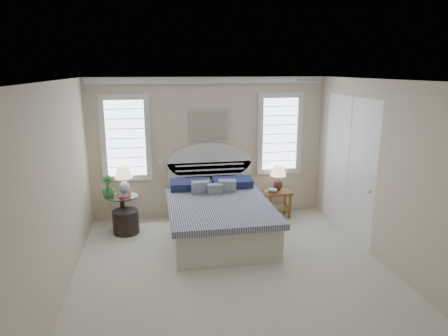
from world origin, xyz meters
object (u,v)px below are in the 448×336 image
side_table_left (123,209)px  lamp_left (124,177)px  nightstand_right (278,198)px  lamp_right (278,175)px  floor_pot (126,222)px  bed (218,214)px

side_table_left → lamp_left: size_ratio=1.24×
nightstand_right → lamp_right: 0.46m
lamp_left → floor_pot: bearing=-87.2°
floor_pot → lamp_left: 0.81m
nightstand_right → bed: bearing=-152.0°
side_table_left → floor_pot: side_table_left is taller
bed → lamp_right: bearing=30.0°
floor_pot → side_table_left: bearing=106.5°
floor_pot → lamp_right: bearing=7.1°
bed → side_table_left: size_ratio=3.61×
bed → lamp_left: bed is taller
bed → floor_pot: (-1.59, 0.40, -0.18)m
bed → lamp_left: 1.86m
nightstand_right → lamp_left: 2.96m
floor_pot → lamp_left: (-0.02, 0.34, 0.73)m
nightstand_right → lamp_right: bearing=78.0°
nightstand_right → lamp_left: lamp_left is taller
lamp_right → lamp_left: bearing=-179.7°
bed → nightstand_right: 1.47m
bed → lamp_left: bearing=155.2°
side_table_left → lamp_left: 0.58m
lamp_left → lamp_right: (2.92, 0.02, -0.10)m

